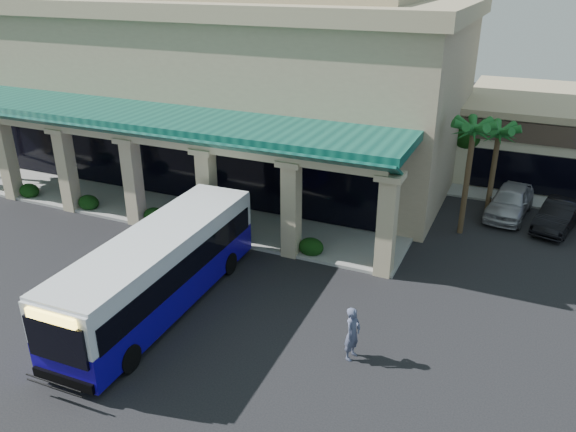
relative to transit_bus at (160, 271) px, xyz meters
The scene contains 10 objects.
ground 2.37m from the transit_bus, 35.35° to the left, with size 110.00×110.00×0.00m, color black.
main_building 18.68m from the transit_bus, 111.19° to the left, with size 30.80×14.80×11.35m, color tan, non-canonical shape.
arcade 10.29m from the transit_bus, 130.19° to the left, with size 30.00×6.20×5.70m, color #0B443A, non-canonical shape.
palm_0 15.65m from the transit_bus, 50.45° to the left, with size 2.40×2.40×6.60m, color #185B22, non-canonical shape.
palm_1 18.59m from the transit_bus, 53.97° to the left, with size 2.40×2.40×5.80m, color #185B22, non-canonical shape.
broadleaf_tree 21.91m from the transit_bus, 65.99° to the left, with size 2.60×2.60×4.81m, color black, non-canonical shape.
transit_bus is the anchor object (origin of this frame).
pedestrian 7.98m from the transit_bus, ahead, with size 0.73×0.48×2.00m, color #474E6A.
car_silver 19.50m from the transit_bus, 52.00° to the left, with size 1.98×4.91×1.67m, color #A5A4AB.
car_white 20.56m from the transit_bus, 45.24° to the left, with size 1.57×4.50×1.48m, color black.
Camera 1 is at (11.04, -16.58, 12.50)m, focal length 35.00 mm.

